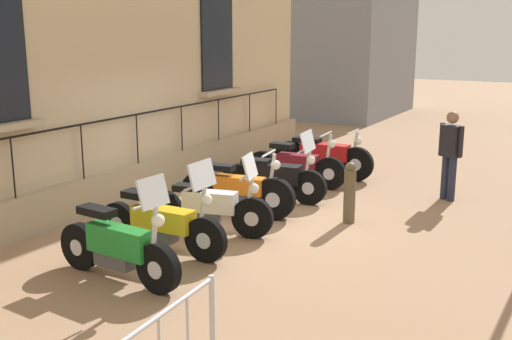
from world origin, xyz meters
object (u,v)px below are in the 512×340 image
object	(u,v)px
motorcycle_red	(323,156)
pedestrian_standing	(450,151)
motorcycle_orange	(237,191)
bollard	(350,192)
motorcycle_green	(118,247)
motorcycle_maroon	(296,166)
motorcycle_white	(209,208)
motorcycle_black	(274,178)
motorcycle_yellow	(162,223)

from	to	relation	value
motorcycle_red	pedestrian_standing	xyz separation A→B (m)	(2.70, -0.52, 0.47)
motorcycle_orange	bollard	distance (m)	1.86
motorcycle_green	motorcycle_red	bearing A→B (deg)	89.80
motorcycle_maroon	pedestrian_standing	bearing A→B (deg)	8.19
motorcycle_maroon	bollard	bearing A→B (deg)	-44.30
motorcycle_white	motorcycle_red	distance (m)	4.25
motorcycle_orange	motorcycle_maroon	size ratio (longest dim) A/B	0.97
motorcycle_black	bollard	distance (m)	1.74
motorcycle_yellow	motorcycle_orange	bearing A→B (deg)	90.09
motorcycle_green	motorcycle_maroon	xyz separation A→B (m)	(-0.15, 5.36, -0.03)
motorcycle_black	bollard	size ratio (longest dim) A/B	2.00
motorcycle_white	motorcycle_maroon	size ratio (longest dim) A/B	0.98
motorcycle_black	motorcycle_maroon	distance (m)	1.20
motorcycle_maroon	bollard	world-z (taller)	motorcycle_maroon
motorcycle_green	motorcycle_black	bearing A→B (deg)	90.23
motorcycle_maroon	motorcycle_black	bearing A→B (deg)	-83.38
motorcycle_orange	motorcycle_black	size ratio (longest dim) A/B	1.02
motorcycle_green	motorcycle_yellow	distance (m)	1.06
motorcycle_yellow	bollard	xyz separation A→B (m)	(1.77, 2.57, 0.07)
motorcycle_white	motorcycle_black	distance (m)	2.12
motorcycle_maroon	motorcycle_red	size ratio (longest dim) A/B	0.95
motorcycle_white	pedestrian_standing	size ratio (longest dim) A/B	1.26
motorcycle_black	motorcycle_red	xyz separation A→B (m)	(0.04, 2.12, 0.01)
pedestrian_standing	motorcycle_red	bearing A→B (deg)	169.15
motorcycle_white	motorcycle_black	bearing A→B (deg)	89.66
motorcycle_green	motorcycle_white	bearing A→B (deg)	90.81
motorcycle_yellow	motorcycle_maroon	world-z (taller)	motorcycle_yellow
motorcycle_maroon	motorcycle_red	xyz separation A→B (m)	(0.18, 0.93, 0.04)
motorcycle_white	motorcycle_maroon	bearing A→B (deg)	92.17
motorcycle_white	bollard	xyz separation A→B (m)	(1.66, 1.57, 0.09)
motorcycle_yellow	bollard	distance (m)	3.12
motorcycle_green	motorcycle_maroon	bearing A→B (deg)	91.65
motorcycle_white	motorcycle_maroon	distance (m)	3.32
motorcycle_black	pedestrian_standing	xyz separation A→B (m)	(2.73, 1.61, 0.49)
motorcycle_orange	pedestrian_standing	xyz separation A→B (m)	(2.86, 2.70, 0.50)
motorcycle_green	motorcycle_orange	bearing A→B (deg)	92.64
motorcycle_white	motorcycle_red	bearing A→B (deg)	89.31
motorcycle_red	bollard	world-z (taller)	motorcycle_red
motorcycle_black	bollard	bearing A→B (deg)	-18.50
motorcycle_orange	motorcycle_red	distance (m)	3.22
motorcycle_orange	motorcycle_red	xyz separation A→B (m)	(0.16, 3.21, 0.03)
motorcycle_orange	motorcycle_maroon	distance (m)	2.28
motorcycle_maroon	motorcycle_orange	bearing A→B (deg)	-89.67
motorcycle_yellow	motorcycle_white	distance (m)	1.01
motorcycle_orange	motorcycle_white	bearing A→B (deg)	-83.76
motorcycle_maroon	motorcycle_white	bearing A→B (deg)	-87.83
motorcycle_orange	motorcycle_yellow	bearing A→B (deg)	-89.91
motorcycle_green	pedestrian_standing	bearing A→B (deg)	64.80
motorcycle_green	motorcycle_orange	size ratio (longest dim) A/B	0.98
motorcycle_green	motorcycle_orange	distance (m)	3.08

